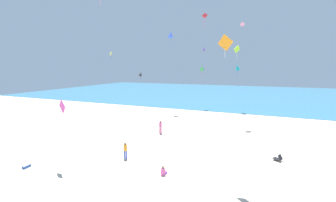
{
  "coord_description": "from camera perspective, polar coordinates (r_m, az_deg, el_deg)",
  "views": [
    {
      "loc": [
        6.43,
        -9.71,
        7.69
      ],
      "look_at": [
        0.0,
        6.28,
        4.99
      ],
      "focal_mm": 22.61,
      "sensor_mm": 36.0,
      "label": 1
    }
  ],
  "objects": [
    {
      "name": "kite_lime",
      "position": [
        30.06,
        18.09,
        13.08
      ],
      "size": [
        0.74,
        0.83,
        1.84
      ],
      "rotation": [
        0.0,
        0.0,
        1.15
      ],
      "color": "#99DB33"
    },
    {
      "name": "person_2",
      "position": [
        16.17,
        -1.28,
        -18.48
      ],
      "size": [
        0.38,
        0.59,
        0.69
      ],
      "rotation": [
        0.0,
        0.0,
        1.41
      ],
      "color": "#D8599E",
      "rests_on": "ground_plane"
    },
    {
      "name": "kite_magenta",
      "position": [
        18.18,
        -26.62,
        -1.36
      ],
      "size": [
        1.05,
        0.44,
        1.64
      ],
      "rotation": [
        0.0,
        0.0,
        5.99
      ],
      "color": "#DB3DA8"
    },
    {
      "name": "kite_green",
      "position": [
        40.58,
        9.15,
        8.78
      ],
      "size": [
        1.05,
        1.29,
        1.85
      ],
      "rotation": [
        0.0,
        0.0,
        0.32
      ],
      "color": "green"
    },
    {
      "name": "kite_blue",
      "position": [
        38.27,
        0.69,
        17.5
      ],
      "size": [
        0.94,
        1.1,
        1.77
      ],
      "rotation": [
        0.0,
        0.0,
        3.27
      ],
      "color": "blue"
    },
    {
      "name": "person_0",
      "position": [
        25.11,
        -2.05,
        -6.78
      ],
      "size": [
        0.44,
        0.44,
        1.58
      ],
      "rotation": [
        0.0,
        0.0,
        2.54
      ],
      "color": "#D8599E",
      "rests_on": "ground_plane"
    },
    {
      "name": "beach_chair_far_right",
      "position": [
        20.48,
        27.59,
        -13.47
      ],
      "size": [
        0.83,
        0.76,
        0.57
      ],
      "rotation": [
        0.0,
        0.0,
        2.65
      ],
      "color": "black",
      "rests_on": "ground_plane"
    },
    {
      "name": "cooler_box",
      "position": [
        20.51,
        -33.85,
        -14.34
      ],
      "size": [
        0.32,
        0.57,
        0.24
      ],
      "rotation": [
        0.0,
        0.0,
        4.7
      ],
      "color": "#2D56B7",
      "rests_on": "ground_plane"
    },
    {
      "name": "kite_orange",
      "position": [
        15.25,
        15.22,
        14.87
      ],
      "size": [
        1.07,
        0.44,
        1.53
      ],
      "rotation": [
        0.0,
        0.0,
        2.48
      ],
      "color": "orange"
    },
    {
      "name": "person_3",
      "position": [
        18.83,
        -11.43,
        -12.67
      ],
      "size": [
        0.33,
        0.33,
        1.43
      ],
      "rotation": [
        0.0,
        0.0,
        1.76
      ],
      "color": "blue",
      "rests_on": "ground_plane"
    },
    {
      "name": "kite_teal",
      "position": [
        39.46,
        18.21,
        8.56
      ],
      "size": [
        1.22,
        1.07,
        2.0
      ],
      "rotation": [
        0.0,
        0.0,
        4.97
      ],
      "color": "#1EADAD"
    },
    {
      "name": "kite_red",
      "position": [
        27.41,
        9.89,
        21.67
      ],
      "size": [
        0.73,
        0.31,
        1.48
      ],
      "rotation": [
        0.0,
        0.0,
        3.65
      ],
      "color": "red"
    },
    {
      "name": "ground_plane",
      "position": [
        22.11,
        3.68,
        -11.48
      ],
      "size": [
        120.0,
        120.0,
        0.0
      ],
      "primitive_type": "plane",
      "color": "beige"
    },
    {
      "name": "kite_yellow",
      "position": [
        31.13,
        -15.2,
        12.13
      ],
      "size": [
        0.21,
        0.54,
        1.03
      ],
      "rotation": [
        0.0,
        0.0,
        2.24
      ],
      "color": "yellow"
    },
    {
      "name": "kite_purple",
      "position": [
        43.71,
        9.68,
        13.54
      ],
      "size": [
        0.52,
        0.99,
        1.66
      ],
      "rotation": [
        0.0,
        0.0,
        5.3
      ],
      "color": "purple"
    },
    {
      "name": "kite_black",
      "position": [
        36.29,
        -7.39,
        7.23
      ],
      "size": [
        0.78,
        0.95,
        1.26
      ],
      "rotation": [
        0.0,
        0.0,
        2.86
      ],
      "color": "black"
    },
    {
      "name": "ocean_water",
      "position": [
        67.86,
        16.34,
        2.04
      ],
      "size": [
        120.0,
        60.0,
        0.05
      ],
      "primitive_type": "cube",
      "color": "teal",
      "rests_on": "ground_plane"
    },
    {
      "name": "kite_pink",
      "position": [
        40.52,
        19.43,
        18.89
      ],
      "size": [
        0.88,
        0.32,
        1.31
      ],
      "rotation": [
        0.0,
        0.0,
        3.01
      ],
      "color": "pink"
    }
  ]
}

